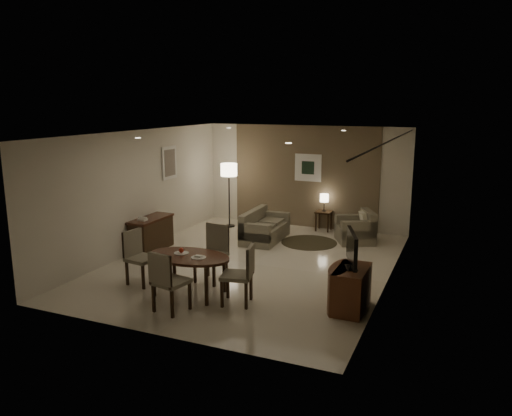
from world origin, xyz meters
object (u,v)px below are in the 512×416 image
at_px(chair_right, 237,275).
at_px(floor_lamp, 229,195).
at_px(tv_cabinet, 351,289).
at_px(sofa, 265,226).
at_px(console_desk, 151,234).
at_px(chair_left, 142,258).
at_px(side_table, 324,221).
at_px(chair_far, 211,254).
at_px(armchair, 355,227).
at_px(chair_near, 171,281).
at_px(dining_table, 189,275).

distance_m(chair_right, floor_lamp, 5.27).
height_order(tv_cabinet, sofa, sofa).
distance_m(console_desk, chair_left, 2.15).
relative_size(chair_right, floor_lamp, 0.59).
bearing_deg(side_table, chair_far, -101.67).
height_order(console_desk, chair_right, chair_right).
relative_size(armchair, floor_lamp, 0.50).
distance_m(chair_near, armchair, 5.48).
xyz_separation_m(chair_far, armchair, (1.92, 3.71, -0.15)).
bearing_deg(chair_right, console_desk, -135.61).
bearing_deg(floor_lamp, chair_far, -68.64).
xyz_separation_m(chair_left, side_table, (2.02, 5.10, -0.24)).
relative_size(tv_cabinet, sofa, 0.58).
relative_size(chair_far, chair_right, 1.05).
relative_size(chair_far, side_table, 2.05).
xyz_separation_m(chair_right, side_table, (0.03, 5.25, -0.25)).
distance_m(chair_near, floor_lamp, 5.58).
relative_size(chair_near, chair_right, 1.00).
xyz_separation_m(tv_cabinet, chair_near, (-2.65, -1.18, 0.16)).
height_order(chair_far, armchair, chair_far).
relative_size(chair_far, sofa, 0.69).
bearing_deg(tv_cabinet, floor_lamp, 135.47).
relative_size(sofa, side_table, 2.99).
xyz_separation_m(dining_table, chair_right, (0.94, -0.06, 0.15)).
bearing_deg(chair_left, sofa, -6.87).
bearing_deg(tv_cabinet, side_table, 110.56).
bearing_deg(floor_lamp, dining_table, -72.15).
bearing_deg(side_table, chair_near, -98.30).
distance_m(dining_table, chair_right, 0.96).
bearing_deg(chair_left, tv_cabinet, -76.66).
bearing_deg(armchair, dining_table, -50.65).
bearing_deg(tv_cabinet, sofa, 130.86).
distance_m(console_desk, armchair, 4.79).
relative_size(console_desk, chair_left, 1.20).
bearing_deg(chair_right, sofa, -177.39).
bearing_deg(armchair, sofa, -97.87).
height_order(dining_table, sofa, sofa).
height_order(console_desk, chair_left, chair_left).
bearing_deg(armchair, tv_cabinet, -15.50).
bearing_deg(chair_near, tv_cabinet, -144.60).
distance_m(chair_near, chair_left, 1.42).
distance_m(chair_far, chair_left, 1.25).
bearing_deg(console_desk, tv_cabinet, -17.05).
relative_size(sofa, armchair, 1.80).
relative_size(dining_table, armchair, 1.74).
bearing_deg(side_table, chair_left, -111.59).
bearing_deg(dining_table, chair_near, -82.02).
height_order(dining_table, chair_right, chair_right).
distance_m(tv_cabinet, armchair, 4.05).
xyz_separation_m(tv_cabinet, floor_lamp, (-4.23, 4.16, 0.50)).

